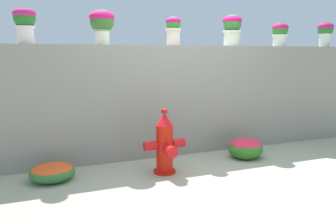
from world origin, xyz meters
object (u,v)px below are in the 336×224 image
object	(u,v)px
potted_plant_6	(325,31)
flower_bush_right	(246,147)
potted_plant_4	(232,27)
potted_plant_3	(173,28)
flower_bush_left	(52,172)
potted_plant_1	(25,21)
potted_plant_5	(280,32)
potted_plant_2	(102,22)
fire_hydrant	(165,145)

from	to	relation	value
potted_plant_6	flower_bush_right	distance (m)	2.73
potted_plant_4	potted_plant_6	distance (m)	1.90
potted_plant_3	flower_bush_left	distance (m)	2.54
potted_plant_1	potted_plant_3	distance (m)	1.97
potted_plant_5	potted_plant_6	bearing A→B (deg)	0.43
potted_plant_6	potted_plant_1	bearing A→B (deg)	-179.69
potted_plant_3	potted_plant_5	xyz separation A→B (m)	(1.91, 0.03, -0.01)
potted_plant_5	flower_bush_left	bearing A→B (deg)	-170.81
flower_bush_left	flower_bush_right	bearing A→B (deg)	-1.56
potted_plant_1	potted_plant_6	size ratio (longest dim) A/B	1.04
potted_plant_5	potted_plant_1	bearing A→B (deg)	-179.72
potted_plant_4	potted_plant_2	bearing A→B (deg)	179.11
potted_plant_1	potted_plant_5	bearing A→B (deg)	0.28
potted_plant_3	potted_plant_6	world-z (taller)	potted_plant_6
potted_plant_2	flower_bush_right	world-z (taller)	potted_plant_2
potted_plant_2	flower_bush_left	size ratio (longest dim) A/B	0.89
potted_plant_1	fire_hydrant	bearing A→B (deg)	-27.86
potted_plant_3	potted_plant_5	world-z (taller)	potted_plant_3
potted_plant_3	flower_bush_left	size ratio (longest dim) A/B	0.77
potted_plant_1	potted_plant_6	xyz separation A→B (m)	(4.85, 0.03, -0.01)
potted_plant_5	potted_plant_3	bearing A→B (deg)	-179.04
flower_bush_right	potted_plant_3	bearing A→B (deg)	143.90
potted_plant_2	flower_bush_left	bearing A→B (deg)	-140.79
potted_plant_3	flower_bush_left	xyz separation A→B (m)	(-1.77, -0.56, -1.74)
potted_plant_4	flower_bush_left	xyz separation A→B (m)	(-2.76, -0.59, -1.78)
fire_hydrant	flower_bush_right	size ratio (longest dim) A/B	1.60
potted_plant_1	flower_bush_left	size ratio (longest dim) A/B	0.85
potted_plant_1	flower_bush_left	xyz separation A→B (m)	(0.20, -0.58, -1.77)
potted_plant_2	potted_plant_3	distance (m)	1.01
potted_plant_1	potted_plant_2	xyz separation A→B (m)	(0.96, 0.04, 0.02)
flower_bush_left	fire_hydrant	bearing A→B (deg)	-9.96
potted_plant_6	flower_bush_right	size ratio (longest dim) A/B	0.85
potted_plant_5	fire_hydrant	distance (m)	2.89
potted_plant_2	potted_plant_6	xyz separation A→B (m)	(3.90, -0.02, -0.02)
potted_plant_5	potted_plant_2	bearing A→B (deg)	179.51
potted_plant_3	fire_hydrant	bearing A→B (deg)	-118.46
potted_plant_1	potted_plant_5	distance (m)	3.88
potted_plant_4	potted_plant_3	bearing A→B (deg)	-178.50
potted_plant_4	flower_bush_left	world-z (taller)	potted_plant_4
potted_plant_6	fire_hydrant	bearing A→B (deg)	-165.84
potted_plant_2	potted_plant_6	world-z (taller)	potted_plant_2
potted_plant_3	potted_plant_6	bearing A→B (deg)	0.78
potted_plant_5	flower_bush_right	world-z (taller)	potted_plant_5
potted_plant_2	potted_plant_6	distance (m)	3.90
potted_plant_4	potted_plant_5	size ratio (longest dim) A/B	1.22
potted_plant_2	flower_bush_left	distance (m)	2.04
potted_plant_2	flower_bush_left	xyz separation A→B (m)	(-0.76, -0.62, -1.79)
potted_plant_1	fire_hydrant	world-z (taller)	potted_plant_1
potted_plant_5	flower_bush_left	xyz separation A→B (m)	(-3.68, -0.60, -1.73)
potted_plant_4	flower_bush_left	distance (m)	3.34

